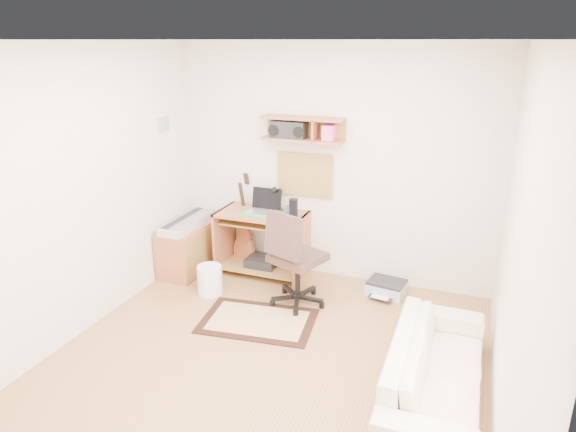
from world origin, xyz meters
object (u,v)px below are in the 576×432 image
at_px(desk, 262,243).
at_px(task_chair, 298,257).
at_px(printer, 386,287).
at_px(sofa, 437,361).
at_px(cabinet, 191,247).

height_order(desk, task_chair, task_chair).
height_order(printer, sofa, sofa).
distance_m(desk, cabinet, 0.88).
height_order(desk, cabinet, desk).
bearing_deg(printer, desk, -172.02).
relative_size(desk, task_chair, 0.96).
relative_size(cabinet, sofa, 0.53).
bearing_deg(sofa, printer, 22.63).
xyz_separation_m(desk, printer, (1.46, -0.01, -0.29)).
xyz_separation_m(desk, sofa, (2.11, -1.57, -0.04)).
height_order(cabinet, sofa, sofa).
relative_size(cabinet, printer, 2.28).
bearing_deg(cabinet, printer, 4.12).
xyz_separation_m(cabinet, sofa, (2.96, -1.39, 0.06)).
xyz_separation_m(desk, cabinet, (-0.85, -0.18, -0.10)).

